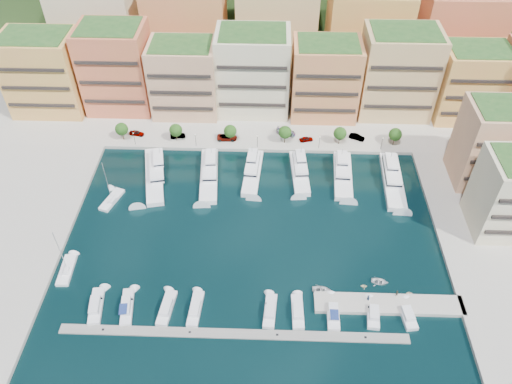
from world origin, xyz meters
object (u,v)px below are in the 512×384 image
tree_1 (176,130)px  yacht_6 (392,177)px  tree_0 (122,129)px  car_5 (357,137)px  lamppost_0 (134,137)px  person_0 (368,298)px  tree_3 (285,132)px  cruiser_7 (333,313)px  cruiser_3 (196,309)px  yacht_5 (343,172)px  lamppost_4 (382,142)px  cruiser_2 (167,308)px  car_0 (137,133)px  yacht_4 (300,171)px  cruiser_6 (298,312)px  tree_4 (340,133)px  yacht_2 (209,172)px  cruiser_9 (407,315)px  lamppost_1 (195,138)px  yacht_1 (155,173)px  sailboat_2 (112,200)px  car_4 (306,139)px  lamppost_2 (257,139)px  tender_0 (322,290)px  tree_5 (395,134)px  tender_3 (409,293)px  sailboat_0 (67,271)px  cruiser_0 (96,306)px  person_1 (397,293)px  tender_2 (380,282)px  cruiser_1 (127,307)px  car_3 (286,132)px  tree_2 (230,131)px  yacht_3 (253,170)px  car_2 (227,137)px  cruiser_8 (373,314)px  car_1 (178,136)px  tender_1 (364,286)px

tree_1 → yacht_6: bearing=-13.6°
tree_0 → car_5: bearing=2.0°
lamppost_0 → person_0: size_ratio=2.31×
tree_3 → cruiser_7: 59.08m
cruiser_3 → yacht_5: bearing=51.7°
lamppost_4 → cruiser_2: lamppost_4 is taller
car_0 → yacht_4: bearing=-97.5°
cruiser_6 → tree_3: bearing=92.3°
tree_1 → tree_4: 48.00m
yacht_2 → car_5: (42.45, 16.77, 0.56)m
cruiser_2 → cruiser_6: 27.96m
cruiser_9 → car_5: bearing=93.7°
lamppost_1 → yacht_1: bearing=-128.0°
sailboat_2 → car_4: 58.28m
lamppost_2 → cruiser_6: size_ratio=0.50×
cruiser_3 → cruiser_9: (44.90, 0.02, 0.00)m
lamppost_0 → tender_0: size_ratio=0.98×
tree_5 → tender_3: bearing=-95.5°
tree_1 → lamppost_2: tree_1 is taller
tender_0 → lamppost_1: bearing=39.3°
cruiser_6 → sailboat_0: sailboat_0 is taller
cruiser_0 → person_1: size_ratio=5.72×
lamppost_0 → tender_2: lamppost_0 is taller
yacht_1 → cruiser_1: yacht_1 is taller
lamppost_4 → car_3: (-27.53, 6.49, -1.98)m
yacht_1 → yacht_4: (40.07, 2.40, 0.00)m
yacht_4 → yacht_6: (25.25, -2.15, 0.12)m
tree_2 → yacht_3: tree_2 is taller
yacht_6 → cruiser_1: 76.83m
car_0 → car_5: (66.04, 0.17, 0.02)m
tree_3 → cruiser_1: tree_3 is taller
tree_5 → cruiser_2: bearing=-134.8°
yacht_1 → cruiser_9: yacht_1 is taller
tree_2 → cruiser_0: size_ratio=0.60×
lamppost_4 → tender_0: bearing=-112.0°
car_3 → person_1: size_ratio=3.56×
cruiser_6 → car_0: 76.34m
yacht_5 → lamppost_0: bearing=169.6°
car_5 → lamppost_2: bearing=123.6°
yacht_5 → car_2: size_ratio=3.27×
yacht_3 → car_5: 34.12m
car_2 → cruiser_1: bearing=162.5°
yacht_6 → cruiser_9: yacht_6 is taller
car_0 → tree_5: bearing=-82.1°
sailboat_2 → cruiser_8: bearing=-27.2°
yacht_4 → lamppost_1: bearing=160.9°
tree_2 → yacht_1: 25.32m
car_1 → person_1: (55.69, -54.87, 0.09)m
tree_0 → car_4: tree_0 is taller
lamppost_2 → tender_1: bearing=-62.5°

